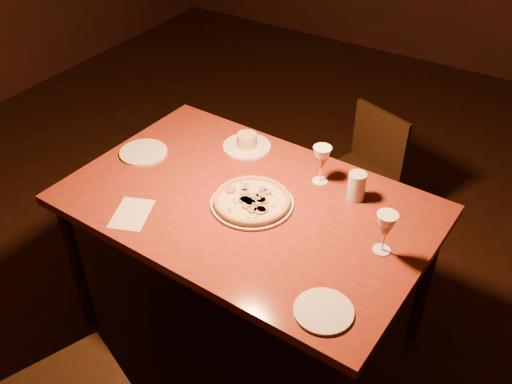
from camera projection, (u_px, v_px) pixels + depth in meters
The scene contains 12 objects.
floor at pixel (250, 314), 2.95m from camera, with size 7.00×7.00×0.00m, color black.
dining_table at pixel (248, 214), 2.44m from camera, with size 1.57×1.05×0.82m.
chair_far at pixel (363, 170), 3.24m from camera, with size 0.47×0.47×0.77m.
pizza_plate at pixel (252, 201), 2.36m from camera, with size 0.35×0.35×0.04m.
ramekin_saucer at pixel (247, 143), 2.71m from camera, with size 0.23×0.23×0.07m.
wine_glass_far at pixel (321, 165), 2.45m from camera, with size 0.08×0.08×0.18m, color #A75845, non-canonical shape.
wine_glass_right at pixel (385, 233), 2.10m from camera, with size 0.08×0.08×0.18m, color #A75845, non-canonical shape.
water_tumbler at pixel (356, 186), 2.37m from camera, with size 0.08×0.08×0.13m, color #B2BCC3.
side_plate_left at pixel (143, 152), 2.68m from camera, with size 0.22×0.22×0.01m, color silver.
side_plate_near at pixel (324, 311), 1.91m from camera, with size 0.20×0.20×0.01m, color silver.
menu_card at pixel (132, 214), 2.33m from camera, with size 0.14×0.20×0.00m, color silver.
pendant_light at pixel (245, 9), 1.90m from camera, with size 0.12×0.12×0.12m, color #F08A43.
Camera 1 is at (1.07, -1.64, 2.30)m, focal length 40.00 mm.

